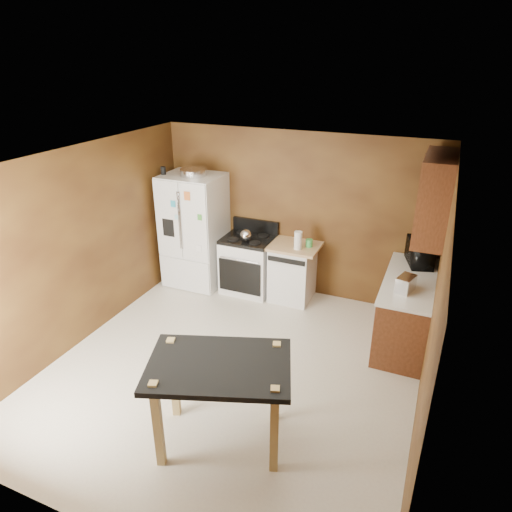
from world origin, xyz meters
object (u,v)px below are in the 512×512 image
Objects in this scene: green_canister at (309,243)px; microwave at (420,253)px; paper_towel at (298,240)px; toaster at (406,284)px; island at (219,376)px; dishwasher at (292,271)px; roasting_pan at (193,172)px; pen_cup at (163,171)px; gas_range at (249,264)px; kettle at (246,235)px; refrigerator at (195,231)px.

microwave reaches higher than green_canister.
green_canister is at bearing 48.23° from paper_towel.
toaster is at bearing -24.94° from paper_towel.
toaster is 2.54m from island.
roasting_pan is at bearing -176.50° from dishwasher.
pen_cup is (-0.45, -0.12, 0.01)m from roasting_pan.
paper_towel is 0.30× the size of dishwasher.
paper_towel is at bearing 93.72° from island.
green_canister is 1.54m from microwave.
roasting_pan is 1.55× the size of toaster.
gas_range is at bearing 108.95° from island.
roasting_pan is 0.45× the size of dishwasher.
microwave reaches higher than paper_towel.
roasting_pan reaches higher than microwave.
paper_towel is 0.24× the size of gas_range.
paper_towel is at bearing 172.18° from toaster.
paper_towel is at bearing 2.74° from kettle.
refrigerator is at bearing 75.01° from microwave.
green_canister is at bearing 6.21° from pen_cup.
kettle reaches higher than island.
kettle is at bearing 77.30° from microwave.
green_canister is 0.06× the size of refrigerator.
roasting_pan is 3.60× the size of green_canister.
pen_cup reaches higher than microwave.
kettle is 0.94m from refrigerator.
island is at bearing -106.23° from toaster.
roasting_pan is 0.95m from refrigerator.
microwave is at bearing 3.67° from pen_cup.
microwave is at bearing 63.78° from island.
toaster is at bearing -16.27° from kettle.
pen_cup is 2.46m from green_canister.
pen_cup is 3.89m from microwave.
toaster is (2.39, -0.70, 0.01)m from kettle.
microwave reaches higher than dishwasher.
refrigerator is at bearing 178.99° from paper_towel.
microwave is (3.35, 0.12, -0.80)m from roasting_pan.
refrigerator is 3.47m from island.
pen_cup is 1.93m from gas_range.
island is (1.01, -2.94, 0.32)m from gas_range.
dishwasher is at bearing 12.39° from kettle.
microwave is at bearing 1.83° from refrigerator.
toaster is 2.60m from gas_range.
pen_cup reaches higher than gas_range.
refrigerator is at bearing 123.67° from island.
toaster is 3.40m from refrigerator.
pen_cup is 0.08× the size of island.
roasting_pan is 0.22× the size of refrigerator.
pen_cup is at bearing -177.19° from paper_towel.
roasting_pan is 0.77× the size of microwave.
refrigerator is 2.02× the size of dishwasher.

